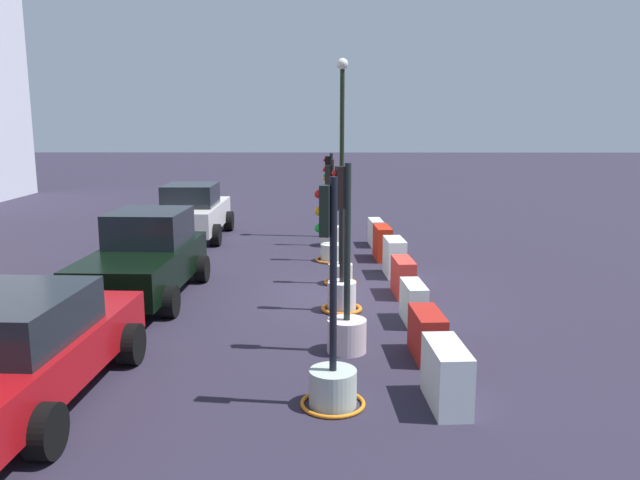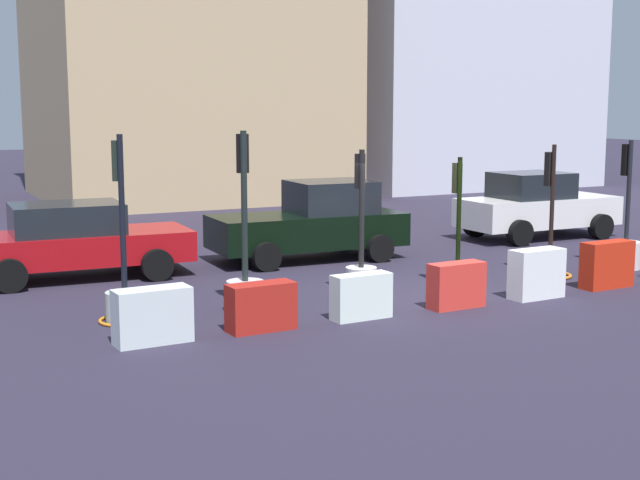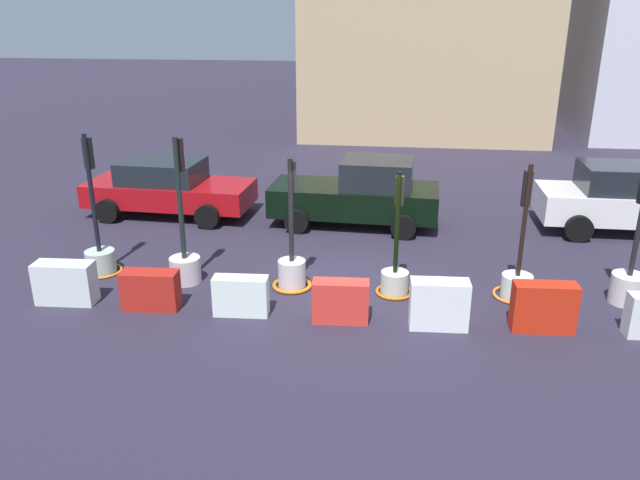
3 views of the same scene
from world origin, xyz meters
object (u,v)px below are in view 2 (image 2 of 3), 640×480
object	(u,v)px
traffic_light_0	(125,292)
construction_barrier_5	(607,265)
car_black_sedan	(313,223)
car_white_van	(536,206)
construction_barrier_2	(361,296)
construction_barrier_4	(537,274)
construction_barrier_3	(456,285)
construction_barrier_1	(261,307)
traffic_light_1	(245,278)
car_red_compact	(74,240)
traffic_light_2	(361,274)
traffic_light_4	(550,256)
traffic_light_3	(457,267)
construction_barrier_0	(152,316)
traffic_light_5	(626,245)

from	to	relation	value
traffic_light_0	construction_barrier_5	size ratio (longest dim) A/B	2.71
car_black_sedan	car_white_van	size ratio (longest dim) A/B	1.03
construction_barrier_5	car_black_sedan	bearing A→B (deg)	123.94
construction_barrier_2	construction_barrier_4	distance (m)	3.69
construction_barrier_3	car_black_sedan	bearing A→B (deg)	90.48
construction_barrier_4	traffic_light_0	bearing A→B (deg)	167.43
car_black_sedan	car_white_van	distance (m)	6.83
construction_barrier_1	car_black_sedan	world-z (taller)	car_black_sedan
traffic_light_0	traffic_light_1	distance (m)	2.05
construction_barrier_1	car_red_compact	world-z (taller)	car_red_compact
traffic_light_2	traffic_light_0	bearing A→B (deg)	176.82
traffic_light_4	construction_barrier_1	xyz separation A→B (m)	(-7.12, -1.45, -0.05)
traffic_light_3	construction_barrier_5	distance (m)	2.94
traffic_light_4	construction_barrier_2	world-z (taller)	traffic_light_4
traffic_light_3	construction_barrier_0	bearing A→B (deg)	-168.89
traffic_light_0	construction_barrier_2	distance (m)	3.92
traffic_light_1	construction_barrier_1	xyz separation A→B (m)	(-0.25, -1.30, -0.22)
traffic_light_4	car_white_van	distance (m)	5.57
car_black_sedan	construction_barrier_5	bearing A→B (deg)	-56.06
traffic_light_3	car_black_sedan	world-z (taller)	traffic_light_3
traffic_light_2	construction_barrier_1	size ratio (longest dim) A/B	2.47
construction_barrier_0	construction_barrier_1	world-z (taller)	construction_barrier_0
traffic_light_5	construction_barrier_2	xyz separation A→B (m)	(-7.44, -1.48, -0.13)
traffic_light_0	construction_barrier_1	world-z (taller)	traffic_light_0
construction_barrier_1	construction_barrier_2	xyz separation A→B (m)	(1.80, -0.03, 0.00)
traffic_light_4	construction_barrier_0	xyz separation A→B (m)	(-8.88, -1.43, -0.01)
construction_barrier_0	car_black_sedan	size ratio (longest dim) A/B	0.26
traffic_light_4	construction_barrier_1	world-z (taller)	traffic_light_4
traffic_light_0	traffic_light_2	xyz separation A→B (m)	(4.33, -0.24, -0.04)
traffic_light_4	construction_barrier_0	bearing A→B (deg)	-170.85
construction_barrier_1	car_white_van	bearing A→B (deg)	29.31
traffic_light_0	car_red_compact	size ratio (longest dim) A/B	0.66
traffic_light_1	construction_barrier_4	distance (m)	5.42
traffic_light_3	construction_barrier_0	distance (m)	6.56
traffic_light_4	construction_barrier_0	size ratio (longest dim) A/B	2.34
construction_barrier_5	car_white_van	bearing A→B (deg)	61.75
car_white_van	car_red_compact	xyz separation A→B (m)	(-12.22, -0.16, -0.07)
traffic_light_3	car_white_van	bearing A→B (deg)	38.41
traffic_light_1	construction_barrier_3	bearing A→B (deg)	-21.56
traffic_light_5	car_black_sedan	xyz separation A→B (m)	(-5.59, 4.10, 0.35)
traffic_light_2	construction_barrier_1	world-z (taller)	traffic_light_2
traffic_light_1	construction_barrier_2	size ratio (longest dim) A/B	2.96
traffic_light_0	traffic_light_3	bearing A→B (deg)	-2.38
traffic_light_3	car_black_sedan	bearing A→B (deg)	103.51
traffic_light_1	construction_barrier_4	xyz separation A→B (m)	(5.24, -1.37, -0.14)
traffic_light_5	traffic_light_0	bearing A→B (deg)	179.46
traffic_light_2	construction_barrier_3	bearing A→B (deg)	-50.12
construction_barrier_1	traffic_light_5	bearing A→B (deg)	8.92
car_black_sedan	traffic_light_1	bearing A→B (deg)	-128.62
construction_barrier_0	construction_barrier_5	size ratio (longest dim) A/B	1.03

